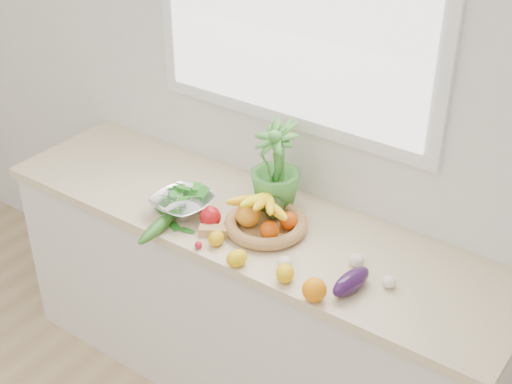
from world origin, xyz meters
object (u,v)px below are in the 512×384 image
Objects in this scene: apple at (210,217)px; fruit_basket at (265,219)px; potted_herb at (275,165)px; cucumber at (159,226)px; colander_with_spinach at (183,201)px; eggplant at (351,282)px.

fruit_basket reaches higher than apple.
potted_herb is at bearing 111.10° from fruit_basket.
fruit_basket is (0.19, 0.11, 0.01)m from apple.
colander_with_spinach is at bearing 92.53° from cucumber.
potted_herb is 0.40m from colander_with_spinach.
eggplant is at bearing -16.11° from fruit_basket.
potted_herb is at bearing 42.28° from colander_with_spinach.
eggplant is at bearing -2.30° from apple.
colander_with_spinach is (-0.34, -0.10, 0.01)m from fruit_basket.
potted_herb reaches higher than apple.
apple is 0.65m from eggplant.
colander_with_spinach is at bearing 177.80° from eggplant.
fruit_basket is at bearing -68.90° from potted_herb.
fruit_basket reaches higher than cucumber.
apple is at bearing -151.03° from fruit_basket.
fruit_basket is (0.33, 0.25, 0.02)m from cucumber.
apple is 0.31× the size of cucumber.
colander_with_spinach is at bearing -137.72° from potted_herb.
fruit_basket is at bearing 163.89° from eggplant.
potted_herb is 0.22m from fruit_basket.
cucumber is 0.52m from potted_herb.
cucumber is (-0.14, -0.14, -0.02)m from apple.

